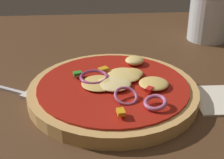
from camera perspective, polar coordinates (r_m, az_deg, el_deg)
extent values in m
cube|color=#4C301C|center=(0.49, 5.21, -5.57)|extent=(1.29, 0.93, 0.03)
cylinder|color=tan|center=(0.49, 0.18, -2.17)|extent=(0.25, 0.25, 0.02)
cylinder|color=#A81C11|center=(0.49, 0.18, -1.05)|extent=(0.22, 0.22, 0.00)
ellipsoid|color=#E5BC60|center=(0.51, 3.38, 1.07)|extent=(0.03, 0.03, 0.01)
ellipsoid|color=#EFCC72|center=(0.50, 2.03, 0.76)|extent=(0.05, 0.05, 0.01)
ellipsoid|color=#E5BC60|center=(0.48, -2.21, -0.60)|extent=(0.05, 0.05, 0.01)
ellipsoid|color=#F4DB8E|center=(0.48, 0.39, -0.67)|extent=(0.05, 0.05, 0.01)
ellipsoid|color=#EFCC72|center=(0.48, -0.95, -0.46)|extent=(0.03, 0.03, 0.01)
ellipsoid|color=#EFCC72|center=(0.55, 3.90, 3.25)|extent=(0.03, 0.03, 0.01)
ellipsoid|color=#E5BC60|center=(0.48, 7.12, -0.68)|extent=(0.04, 0.04, 0.01)
torus|color=#B25984|center=(0.43, 7.41, -3.90)|extent=(0.04, 0.04, 0.01)
torus|color=#B25984|center=(0.45, 2.39, -2.80)|extent=(0.04, 0.04, 0.02)
torus|color=#93386B|center=(0.49, -3.09, 0.42)|extent=(0.05, 0.05, 0.01)
cube|color=orange|center=(0.51, -1.49, 1.72)|extent=(0.02, 0.02, 0.01)
cube|color=orange|center=(0.41, 1.52, -5.57)|extent=(0.01, 0.01, 0.01)
cube|color=red|center=(0.46, 6.41, -1.67)|extent=(0.01, 0.01, 0.00)
cube|color=#2D8C28|center=(0.51, -5.89, 1.02)|extent=(0.01, 0.01, 0.01)
cube|color=silver|center=(0.51, -14.05, -2.62)|extent=(0.03, 0.03, 0.01)
cube|color=silver|center=(0.49, -12.22, -3.74)|extent=(0.03, 0.02, 0.00)
cube|color=silver|center=(0.50, -11.84, -3.45)|extent=(0.03, 0.02, 0.00)
cube|color=silver|center=(0.50, -11.47, -3.15)|extent=(0.03, 0.02, 0.00)
cube|color=silver|center=(0.50, -11.10, -2.87)|extent=(0.03, 0.02, 0.00)
cylinder|color=silver|center=(0.74, 16.30, 10.99)|extent=(0.08, 0.08, 0.12)
cylinder|color=#C67214|center=(0.74, 16.01, 8.84)|extent=(0.07, 0.07, 0.06)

